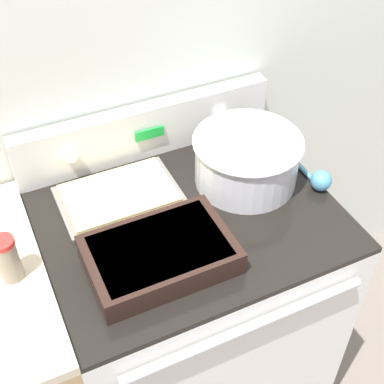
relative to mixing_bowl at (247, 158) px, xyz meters
name	(u,v)px	position (x,y,z in m)	size (l,w,h in m)	color
kitchen_wall	(134,57)	(-0.21, 0.30, 0.22)	(8.00, 0.05, 2.50)	silver
stove_range	(189,314)	(-0.21, -0.06, -0.56)	(0.81, 0.68, 0.95)	silver
control_panel	(146,130)	(-0.21, 0.24, 0.00)	(0.81, 0.07, 0.17)	silver
mixing_bowl	(247,158)	(0.00, 0.00, 0.00)	(0.31, 0.31, 0.15)	silver
casserole_dish	(160,253)	(-0.35, -0.19, -0.04)	(0.36, 0.24, 0.07)	black
baking_tray	(119,195)	(-0.36, 0.08, -0.07)	(0.34, 0.23, 0.02)	slate
ladle	(315,176)	(0.18, -0.10, -0.06)	(0.06, 0.32, 0.06)	teal
spice_jar_red_cap	(7,259)	(-0.69, -0.08, -0.01)	(0.06, 0.06, 0.13)	gray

